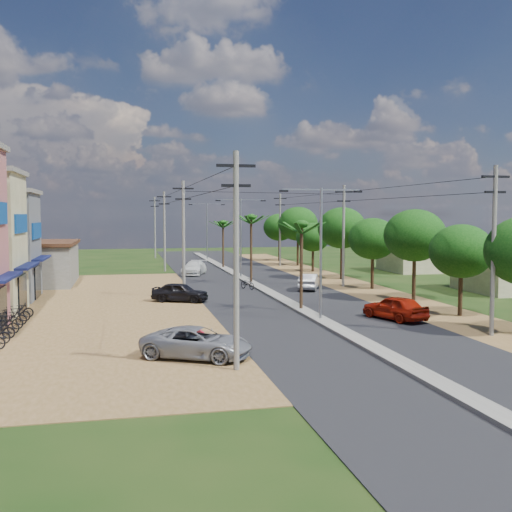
% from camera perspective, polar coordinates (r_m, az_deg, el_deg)
% --- Properties ---
extents(ground, '(160.00, 160.00, 0.00)m').
position_cam_1_polar(ground, '(36.37, 6.14, -6.23)').
color(ground, black).
rests_on(ground, ground).
extents(road, '(12.00, 110.00, 0.04)m').
position_cam_1_polar(road, '(50.65, 0.72, -3.29)').
color(road, black).
rests_on(road, ground).
extents(median, '(1.00, 90.00, 0.18)m').
position_cam_1_polar(median, '(53.54, -0.02, -2.82)').
color(median, '#605E56').
rests_on(median, ground).
extents(dirt_lot_west, '(18.00, 46.00, 0.04)m').
position_cam_1_polar(dirt_lot_west, '(42.55, -17.15, -4.87)').
color(dirt_lot_west, brown).
rests_on(dirt_lot_west, ground).
extents(dirt_shoulder_east, '(5.00, 90.00, 0.03)m').
position_cam_1_polar(dirt_shoulder_east, '(53.22, 9.67, -3.00)').
color(dirt_shoulder_east, brown).
rests_on(dirt_shoulder_east, ground).
extents(low_shed, '(10.40, 10.40, 3.95)m').
position_cam_1_polar(low_shed, '(58.87, -21.75, -0.65)').
color(low_shed, '#605E56').
rests_on(low_shed, ground).
extents(house_east_near, '(7.60, 7.50, 4.60)m').
position_cam_1_polar(house_east_near, '(54.17, 23.09, -0.61)').
color(house_east_near, '#9A9368').
rests_on(house_east_near, ground).
extents(house_east_far, '(7.60, 7.50, 4.60)m').
position_cam_1_polar(house_east_far, '(70.02, 15.18, 0.54)').
color(house_east_far, '#9A9368').
rests_on(house_east_far, ground).
extents(tree_east_b, '(4.00, 4.00, 5.83)m').
position_cam_1_polar(tree_east_b, '(39.83, 18.97, 0.43)').
color(tree_east_b, black).
rests_on(tree_east_b, ground).
extents(tree_east_c, '(4.60, 4.60, 6.83)m').
position_cam_1_polar(tree_east_c, '(46.09, 14.88, 1.90)').
color(tree_east_c, black).
rests_on(tree_east_c, ground).
extents(tree_east_d, '(4.20, 4.20, 6.13)m').
position_cam_1_polar(tree_east_d, '(52.30, 11.06, 1.62)').
color(tree_east_d, black).
rests_on(tree_east_d, ground).
extents(tree_east_e, '(4.80, 4.80, 7.14)m').
position_cam_1_polar(tree_east_e, '(59.76, 8.18, 2.66)').
color(tree_east_e, black).
rests_on(tree_east_e, ground).
extents(tree_east_f, '(3.80, 3.80, 5.52)m').
position_cam_1_polar(tree_east_f, '(67.22, 5.45, 1.80)').
color(tree_east_f, black).
rests_on(tree_east_f, ground).
extents(tree_east_g, '(5.00, 5.00, 7.38)m').
position_cam_1_polar(tree_east_g, '(75.00, 4.01, 3.07)').
color(tree_east_g, black).
rests_on(tree_east_g, ground).
extents(tree_east_h, '(4.40, 4.40, 6.52)m').
position_cam_1_polar(tree_east_h, '(82.64, 2.23, 2.74)').
color(tree_east_h, black).
rests_on(tree_east_h, ground).
extents(palm_median_near, '(2.00, 2.00, 6.15)m').
position_cam_1_polar(palm_median_near, '(39.62, 4.36, 2.67)').
color(palm_median_near, black).
rests_on(palm_median_near, ground).
extents(palm_median_mid, '(2.00, 2.00, 6.55)m').
position_cam_1_polar(palm_median_mid, '(55.12, -0.47, 3.43)').
color(palm_median_mid, black).
rests_on(palm_median_mid, ground).
extents(palm_median_far, '(2.00, 2.00, 5.85)m').
position_cam_1_polar(palm_median_far, '(70.86, -3.16, 3.04)').
color(palm_median_far, black).
rests_on(palm_median_far, ground).
extents(streetlight_near, '(5.10, 0.18, 8.00)m').
position_cam_1_polar(streetlight_near, '(35.84, 6.20, 1.32)').
color(streetlight_near, gray).
rests_on(streetlight_near, ground).
extents(streetlight_mid, '(5.10, 0.18, 8.00)m').
position_cam_1_polar(streetlight_mid, '(60.04, -1.46, 2.41)').
color(streetlight_mid, gray).
rests_on(streetlight_mid, ground).
extents(streetlight_far, '(5.10, 0.18, 8.00)m').
position_cam_1_polar(streetlight_far, '(84.71, -4.69, 2.86)').
color(streetlight_far, gray).
rests_on(streetlight_far, ground).
extents(utility_pole_w_a, '(1.60, 0.24, 9.00)m').
position_cam_1_polar(utility_pole_w_a, '(24.39, -1.90, 0.03)').
color(utility_pole_w_a, '#605E56').
rests_on(utility_pole_w_a, ground).
extents(utility_pole_w_b, '(1.60, 0.24, 9.00)m').
position_cam_1_polar(utility_pole_w_b, '(46.16, -6.92, 1.88)').
color(utility_pole_w_b, '#605E56').
rests_on(utility_pole_w_b, ground).
extents(utility_pole_w_c, '(1.60, 0.24, 9.00)m').
position_cam_1_polar(utility_pole_w_c, '(68.08, -8.71, 2.53)').
color(utility_pole_w_c, '#605E56').
rests_on(utility_pole_w_c, ground).
extents(utility_pole_w_d, '(1.60, 0.24, 9.00)m').
position_cam_1_polar(utility_pole_w_d, '(89.04, -9.60, 2.86)').
color(utility_pole_w_d, '#605E56').
rests_on(utility_pole_w_d, ground).
extents(utility_pole_e_a, '(1.60, 0.24, 9.00)m').
position_cam_1_polar(utility_pole_e_a, '(33.79, 21.69, 0.85)').
color(utility_pole_e_a, '#605E56').
rests_on(utility_pole_e_a, ground).
extents(utility_pole_e_b, '(1.60, 0.24, 9.00)m').
position_cam_1_polar(utility_pole_e_b, '(53.42, 8.34, 2.15)').
color(utility_pole_e_b, '#605E56').
rests_on(utility_pole_e_b, ground).
extents(utility_pole_e_c, '(1.60, 0.24, 9.00)m').
position_cam_1_polar(utility_pole_e_c, '(74.39, 2.31, 2.70)').
color(utility_pole_e_c, '#605E56').
rests_on(utility_pole_e_c, ground).
extents(car_red_near, '(3.11, 4.71, 1.49)m').
position_cam_1_polar(car_red_near, '(37.44, 13.09, -4.86)').
color(car_red_near, maroon).
rests_on(car_red_near, ground).
extents(car_silver_mid, '(2.99, 4.38, 1.37)m').
position_cam_1_polar(car_silver_mid, '(51.16, 5.08, -2.48)').
color(car_silver_mid, gray).
rests_on(car_silver_mid, ground).
extents(car_white_far, '(3.53, 5.33, 1.44)m').
position_cam_1_polar(car_white_far, '(63.86, -5.91, -1.17)').
color(car_white_far, beige).
rests_on(car_white_far, ground).
extents(car_parked_silver, '(5.44, 4.32, 1.37)m').
position_cam_1_polar(car_parked_silver, '(27.09, -5.64, -8.29)').
color(car_parked_silver, gray).
rests_on(car_parked_silver, ground).
extents(car_parked_dark, '(4.45, 3.23, 1.41)m').
position_cam_1_polar(car_parked_dark, '(44.32, -7.25, -3.47)').
color(car_parked_dark, black).
rests_on(car_parked_dark, ground).
extents(moto_rider_east, '(1.19, 1.87, 0.93)m').
position_cam_1_polar(moto_rider_east, '(38.77, 13.21, -4.98)').
color(moto_rider_east, black).
rests_on(moto_rider_east, ground).
extents(moto_rider_west_a, '(1.36, 2.00, 1.00)m').
position_cam_1_polar(moto_rider_west_a, '(51.18, -0.82, -2.67)').
color(moto_rider_west_a, black).
rests_on(moto_rider_west_a, ground).
extents(moto_rider_west_b, '(0.90, 1.67, 0.97)m').
position_cam_1_polar(moto_rider_west_b, '(68.60, -6.61, -1.01)').
color(moto_rider_west_b, black).
rests_on(moto_rider_west_b, ground).
extents(roadside_sign, '(0.24, 1.16, 0.96)m').
position_cam_1_polar(roadside_sign, '(28.75, -5.33, -7.99)').
color(roadside_sign, maroon).
rests_on(roadside_sign, ground).
extents(parked_scooter_row, '(1.73, 11.25, 1.00)m').
position_cam_1_polar(parked_scooter_row, '(34.88, -22.97, -6.13)').
color(parked_scooter_row, black).
rests_on(parked_scooter_row, ground).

